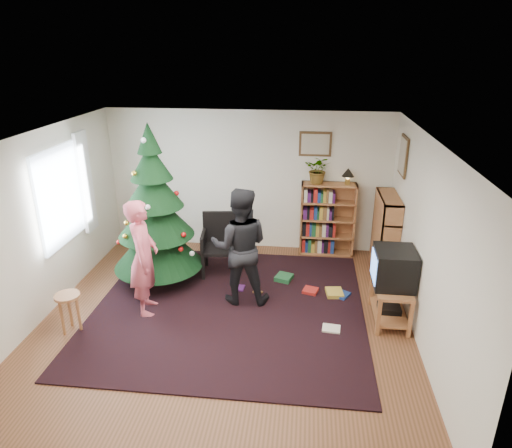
# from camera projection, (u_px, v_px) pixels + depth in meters

# --- Properties ---
(floor) EXTENTS (5.00, 5.00, 0.00)m
(floor) POSITION_uv_depth(u_px,v_px,m) (226.00, 320.00, 6.27)
(floor) COLOR brown
(floor) RESTS_ON ground
(ceiling) EXTENTS (5.00, 5.00, 0.00)m
(ceiling) POSITION_uv_depth(u_px,v_px,m) (220.00, 139.00, 5.35)
(ceiling) COLOR white
(ceiling) RESTS_ON wall_back
(wall_back) EXTENTS (5.00, 0.02, 2.50)m
(wall_back) POSITION_uv_depth(u_px,v_px,m) (248.00, 181.00, 8.12)
(wall_back) COLOR silver
(wall_back) RESTS_ON floor
(wall_front) EXTENTS (5.00, 0.02, 2.50)m
(wall_front) POSITION_uv_depth(u_px,v_px,m) (165.00, 364.00, 3.50)
(wall_front) COLOR silver
(wall_front) RESTS_ON floor
(wall_left) EXTENTS (0.02, 5.00, 2.50)m
(wall_left) POSITION_uv_depth(u_px,v_px,m) (39.00, 228.00, 6.07)
(wall_left) COLOR silver
(wall_left) RESTS_ON floor
(wall_right) EXTENTS (0.02, 5.00, 2.50)m
(wall_right) POSITION_uv_depth(u_px,v_px,m) (425.00, 245.00, 5.55)
(wall_right) COLOR silver
(wall_right) RESTS_ON floor
(rug) EXTENTS (3.80, 3.60, 0.02)m
(rug) POSITION_uv_depth(u_px,v_px,m) (229.00, 307.00, 6.55)
(rug) COLOR black
(rug) RESTS_ON floor
(window_pane) EXTENTS (0.04, 1.20, 1.40)m
(window_pane) POSITION_uv_depth(u_px,v_px,m) (61.00, 196.00, 6.53)
(window_pane) COLOR silver
(window_pane) RESTS_ON wall_left
(curtain) EXTENTS (0.06, 0.35, 1.60)m
(curtain) POSITION_uv_depth(u_px,v_px,m) (86.00, 182.00, 7.17)
(curtain) COLOR silver
(curtain) RESTS_ON wall_left
(picture_back) EXTENTS (0.55, 0.03, 0.42)m
(picture_back) POSITION_uv_depth(u_px,v_px,m) (315.00, 144.00, 7.72)
(picture_back) COLOR #4C3319
(picture_back) RESTS_ON wall_back
(picture_right) EXTENTS (0.03, 0.50, 0.60)m
(picture_right) POSITION_uv_depth(u_px,v_px,m) (404.00, 156.00, 6.91)
(picture_right) COLOR #4C3319
(picture_right) RESTS_ON wall_right
(christmas_tree) EXTENTS (1.38, 1.38, 2.51)m
(christmas_tree) POSITION_uv_depth(u_px,v_px,m) (155.00, 219.00, 6.95)
(christmas_tree) COLOR #3F2816
(christmas_tree) RESTS_ON rug
(bookshelf_back) EXTENTS (0.95, 0.30, 1.30)m
(bookshelf_back) POSITION_uv_depth(u_px,v_px,m) (327.00, 218.00, 8.04)
(bookshelf_back) COLOR #9F6339
(bookshelf_back) RESTS_ON floor
(bookshelf_right) EXTENTS (0.30, 0.95, 1.30)m
(bookshelf_right) POSITION_uv_depth(u_px,v_px,m) (385.00, 233.00, 7.41)
(bookshelf_right) COLOR #9F6339
(bookshelf_right) RESTS_ON floor
(tv_stand) EXTENTS (0.46, 0.82, 0.55)m
(tv_stand) POSITION_uv_depth(u_px,v_px,m) (390.00, 299.00, 6.16)
(tv_stand) COLOR #9F6339
(tv_stand) RESTS_ON floor
(crt_tv) EXTENTS (0.53, 0.57, 0.50)m
(crt_tv) POSITION_uv_depth(u_px,v_px,m) (394.00, 267.00, 5.99)
(crt_tv) COLOR black
(crt_tv) RESTS_ON tv_stand
(armchair) EXTENTS (0.60, 0.60, 0.99)m
(armchair) POSITION_uv_depth(u_px,v_px,m) (220.00, 241.00, 7.44)
(armchair) COLOR black
(armchair) RESTS_ON rug
(stool) EXTENTS (0.32, 0.32, 0.54)m
(stool) POSITION_uv_depth(u_px,v_px,m) (68.00, 303.00, 5.89)
(stool) COLOR #9F6339
(stool) RESTS_ON floor
(person_standing) EXTENTS (0.51, 0.67, 1.66)m
(person_standing) POSITION_uv_depth(u_px,v_px,m) (143.00, 258.00, 6.19)
(person_standing) COLOR #D45465
(person_standing) RESTS_ON rug
(person_by_chair) EXTENTS (0.88, 0.71, 1.73)m
(person_by_chair) POSITION_uv_depth(u_px,v_px,m) (240.00, 247.00, 6.44)
(person_by_chair) COLOR black
(person_by_chair) RESTS_ON rug
(potted_plant) EXTENTS (0.52, 0.48, 0.48)m
(potted_plant) POSITION_uv_depth(u_px,v_px,m) (318.00, 170.00, 7.74)
(potted_plant) COLOR gray
(potted_plant) RESTS_ON bookshelf_back
(table_lamp) EXTENTS (0.21, 0.21, 0.28)m
(table_lamp) POSITION_uv_depth(u_px,v_px,m) (348.00, 173.00, 7.70)
(table_lamp) COLOR #A57F33
(table_lamp) RESTS_ON bookshelf_back
(floor_clutter) EXTENTS (1.76, 1.49, 0.08)m
(floor_clutter) POSITION_uv_depth(u_px,v_px,m) (299.00, 294.00, 6.84)
(floor_clutter) COLOR #A51E19
(floor_clutter) RESTS_ON rug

